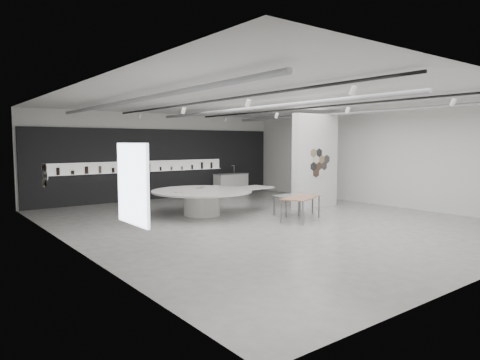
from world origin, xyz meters
TOP-DOWN VIEW (x-y plane):
  - room at (-0.09, -0.00)m, footprint 12.02×14.02m
  - back_wall_display at (-0.08, 6.93)m, footprint 11.80×0.27m
  - partition_column at (3.50, 1.00)m, footprint 2.20×0.38m
  - display_island at (-0.99, 2.01)m, footprint 4.70×3.84m
  - sample_table_wood at (0.96, -0.72)m, footprint 1.79×1.37m
  - sample_table_stone at (1.53, 0.17)m, footprint 1.37×0.70m
  - kitchen_counter at (3.50, 6.55)m, footprint 1.77×0.72m

SIDE VIEW (x-z plane):
  - kitchen_counter at x=3.50m, z-range -0.19..1.19m
  - display_island at x=-0.99m, z-range 0.13..1.02m
  - sample_table_stone at x=1.53m, z-range 0.29..0.99m
  - sample_table_wood at x=0.96m, z-range 0.32..1.07m
  - back_wall_display at x=-0.08m, z-range -0.01..3.09m
  - partition_column at x=3.50m, z-range 0.00..3.60m
  - room at x=-0.09m, z-range 0.16..3.98m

